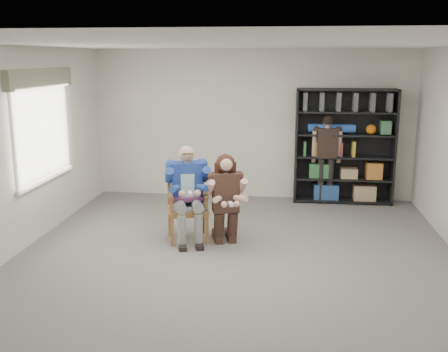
% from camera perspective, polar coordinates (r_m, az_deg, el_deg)
% --- Properties ---
extents(room_shell, '(6.00, 7.00, 2.80)m').
position_cam_1_polar(room_shell, '(6.52, 1.12, 1.80)').
color(room_shell, beige).
rests_on(room_shell, ground).
extents(floor, '(6.00, 7.00, 0.01)m').
position_cam_1_polar(floor, '(6.92, 1.07, -9.65)').
color(floor, slate).
rests_on(floor, ground).
extents(window_left, '(0.16, 2.00, 1.75)m').
position_cam_1_polar(window_left, '(8.26, -19.04, 5.04)').
color(window_left, white).
rests_on(window_left, room_shell).
extents(armchair, '(0.78, 0.76, 1.09)m').
position_cam_1_polar(armchair, '(7.69, -3.98, -3.07)').
color(armchair, '#9F6430').
rests_on(armchair, floor).
extents(seated_man, '(0.82, 0.99, 1.42)m').
position_cam_1_polar(seated_man, '(7.65, -4.00, -1.89)').
color(seated_man, navy).
rests_on(seated_man, floor).
extents(kneeling_woman, '(0.77, 0.99, 1.30)m').
position_cam_1_polar(kneeling_woman, '(7.46, 0.22, -2.71)').
color(kneeling_woman, '#361F19').
rests_on(kneeling_woman, floor).
extents(bookshelf, '(1.80, 0.38, 2.10)m').
position_cam_1_polar(bookshelf, '(9.84, 12.98, 3.14)').
color(bookshelf, black).
rests_on(bookshelf, floor).
extents(standing_man, '(0.52, 0.30, 1.64)m').
position_cam_1_polar(standing_man, '(9.76, 11.07, 1.79)').
color(standing_man, black).
rests_on(standing_man, floor).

